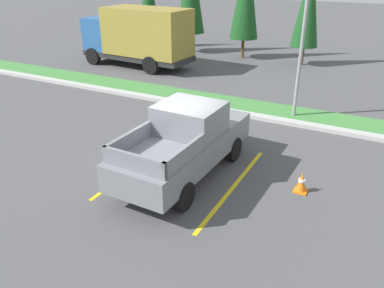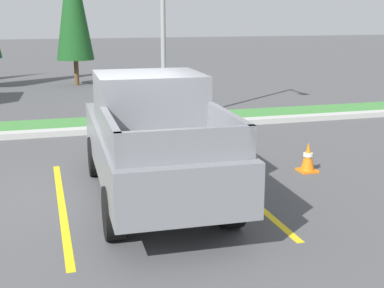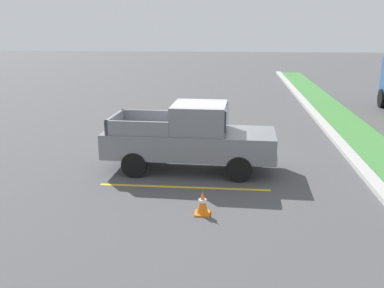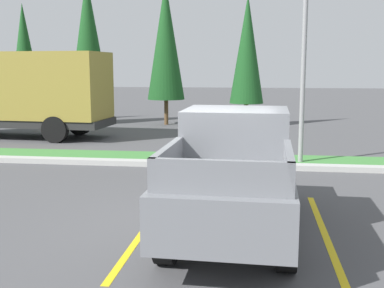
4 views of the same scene
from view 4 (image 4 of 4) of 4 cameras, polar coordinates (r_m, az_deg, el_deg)
The scene contains 12 objects.
ground_plane at distance 8.97m, azimuth 1.49°, elevation -9.27°, with size 120.00×120.00×0.00m, color #4C4C4F.
parking_line_near at distance 8.80m, azimuth -5.37°, elevation -9.64°, with size 0.12×4.80×0.01m, color yellow.
parking_line_far at distance 8.67m, azimuth 15.35°, elevation -10.23°, with size 0.12×4.80×0.01m, color yellow.
curb_strip at distance 13.78m, azimuth 3.76°, elevation -2.48°, with size 56.00×0.40×0.15m, color #B2B2AD.
grass_median at distance 14.86m, azimuth 4.06°, elevation -1.82°, with size 56.00×1.80×0.06m, color #42843D.
pickup_truck_main at distance 8.37m, azimuth 5.02°, elevation -3.26°, with size 2.09×5.28×2.10m.
cargo_truck_distant at distance 20.59m, azimuth -18.65°, elevation 5.84°, with size 6.94×2.86×3.40m.
street_light at distance 14.34m, azimuth 13.19°, elevation 14.13°, with size 0.24×1.49×7.20m.
cypress_tree_leftmost at distance 26.52m, azimuth -19.08°, elevation 10.08°, with size 1.56×1.56×6.02m.
cypress_tree_left_inner at distance 25.11m, azimuth -12.10°, elevation 12.18°, with size 1.90×1.90×7.30m.
cypress_tree_center at distance 24.01m, azimuth -3.10°, elevation 12.06°, with size 1.81×1.81×6.97m.
cypress_tree_right_inner at distance 23.42m, azimuth 6.49°, elevation 10.96°, with size 1.61×1.61×6.18m.
Camera 4 is at (0.92, -8.47, 2.81)m, focal length 45.45 mm.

